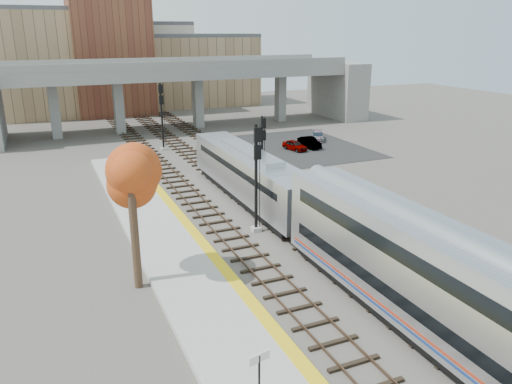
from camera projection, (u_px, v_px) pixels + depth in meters
name	position (u px, v px, depth m)	size (l,w,h in m)	color
ground	(314.00, 264.00, 29.77)	(160.00, 160.00, 0.00)	#47423D
platform	(197.00, 285.00, 26.94)	(4.50, 60.00, 0.35)	#9E9E99
yellow_strip	(230.00, 276.00, 27.61)	(0.70, 60.00, 0.01)	yellow
tracks	(247.00, 199.00, 40.98)	(10.70, 95.00, 0.25)	black
overpass	(183.00, 86.00, 69.01)	(54.00, 12.00, 9.50)	slate
buildings_far	(128.00, 63.00, 85.75)	(43.00, 21.00, 20.60)	tan
parking_lot	(298.00, 147.00, 59.48)	(14.00, 18.00, 0.04)	black
locomotive	(250.00, 174.00, 39.99)	(3.02, 19.05, 4.10)	#A8AAB2
coach	(468.00, 303.00, 20.16)	(3.03, 25.00, 5.00)	#A8AAB2
signal_mast_near	(256.00, 179.00, 33.40)	(0.60, 0.64, 7.49)	#9E9E99
signal_mast_mid	(262.00, 156.00, 42.21)	(0.60, 0.64, 6.52)	#9E9E99
signal_mast_far	(162.00, 116.00, 56.60)	(0.60, 0.64, 7.68)	#9E9E99
station_sign	(259.00, 369.00, 17.50)	(0.89, 0.25, 2.27)	black
tree	(130.00, 179.00, 25.25)	(3.60, 3.60, 8.27)	#382619
car_a	(295.00, 145.00, 57.45)	(1.36, 3.37, 1.15)	#99999E
car_b	(309.00, 142.00, 58.72)	(1.31, 3.76, 1.24)	#99999E
car_c	(318.00, 136.00, 62.49)	(1.53, 3.77, 1.09)	#99999E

